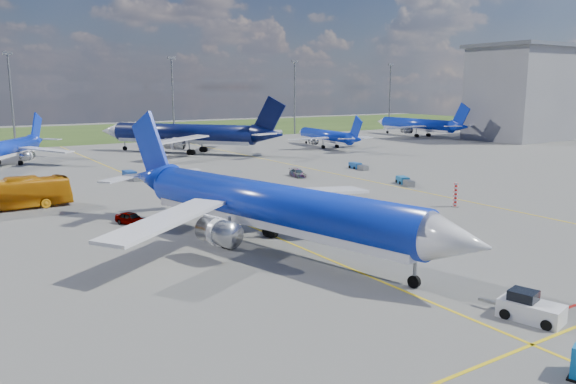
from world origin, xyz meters
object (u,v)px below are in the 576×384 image
main_airliner (272,249)px  apron_bus (11,194)px  bg_jet_nnw (4,167)px  warning_post (456,195)px  bg_jet_ne (326,147)px  service_car_a (131,218)px  baggage_tug_e (358,166)px  baggage_tug_w (405,181)px  bg_jet_ene (416,136)px  pushback_tug (529,308)px  bg_jet_n (185,153)px  service_car_c (298,173)px  service_car_b (206,203)px  baggage_tug_c (132,176)px

main_airliner → apron_bus: main_airliner is taller
bg_jet_nnw → warning_post: bearing=-25.7°
bg_jet_ne → service_car_a: bearing=45.5°
apron_bus → bg_jet_ne: bearing=-63.5°
bg_jet_ne → baggage_tug_e: (-17.32, -32.84, 0.49)m
warning_post → baggage_tug_w: (6.37, 15.13, -1.00)m
bg_jet_ene → pushback_tug: (-92.81, -100.56, 0.73)m
bg_jet_nnw → bg_jet_ene: (112.17, 5.17, 0.00)m
bg_jet_nnw → bg_jet_n: (36.88, 2.37, 0.00)m
warning_post → service_car_a: (-36.31, 12.70, -0.83)m
bg_jet_ne → main_airliner: 88.37m
service_car_c → bg_jet_ene: bearing=41.9°
bg_jet_n → pushback_tug: size_ratio=8.70×
warning_post → service_car_a: 38.47m
pushback_tug → service_car_c: bearing=55.7°
pushback_tug → bg_jet_n: bearing=65.1°
baggage_tug_w → baggage_tug_e: (4.58, 16.46, -0.01)m
service_car_b → baggage_tug_e: service_car_b is taller
bg_jet_ne → main_airliner: bearing=56.9°
pushback_tug → baggage_tug_e: 66.56m
baggage_tug_w → baggage_tug_c: size_ratio=0.89×
bg_jet_n → baggage_tug_w: bearing=63.6°
bg_jet_ene → baggage_tug_w: bg_jet_ene is taller
bg_jet_ene → warning_post: bearing=48.1°
pushback_tug → apron_bus: size_ratio=0.40×
bg_jet_nnw → apron_bus: size_ratio=2.55×
service_car_c → warning_post: bearing=-73.8°
service_car_a → bg_jet_ne: bearing=16.2°
bg_jet_ene → baggage_tug_e: (-58.92, -43.27, 0.49)m
pushback_tug → service_car_b: 41.43m
bg_jet_n → pushback_tug: (-17.52, -97.76, 0.73)m
pushback_tug → service_car_b: (-3.35, 41.30, -0.01)m
main_airliner → bg_jet_ne: bearing=36.3°
service_car_b → bg_jet_ne: bearing=-13.2°
apron_bus → service_car_a: 18.15m
warning_post → bg_jet_nnw: bearing=121.3°
pushback_tug → service_car_a: 40.65m
main_airliner → service_car_c: main_airliner is taller
bg_jet_ne → baggage_tug_e: bearing=69.0°
baggage_tug_e → bg_jet_ene: bearing=42.2°
bg_jet_ne → pushback_tug: (-51.21, -90.13, 0.73)m
warning_post → bg_jet_ne: bg_jet_ne is taller
main_airliner → pushback_tug: 23.03m
bg_jet_ene → apron_bus: (-115.88, -46.87, 1.89)m
warning_post → apron_bus: (-46.01, 28.00, 0.39)m
bg_jet_nnw → apron_bus: bearing=-62.0°
bg_jet_nnw → apron_bus: (-3.70, -41.70, 1.89)m
bg_jet_ene → main_airliner: (-98.30, -78.21, 0.00)m
baggage_tug_w → service_car_b: bearing=-157.7°
main_airliner → service_car_a: (-7.87, 16.04, 0.67)m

